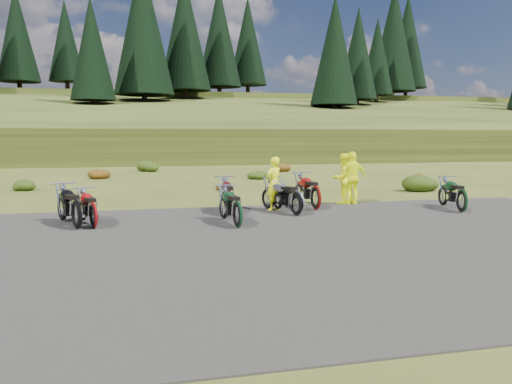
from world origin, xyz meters
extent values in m
plane|color=#404C19|center=(0.00, 0.00, 0.00)|extent=(300.00, 300.00, 0.00)
cube|color=black|center=(0.00, -2.00, 0.00)|extent=(20.00, 12.00, 0.04)
cube|color=#2C3612|center=(0.00, 110.00, 0.00)|extent=(300.00, 90.00, 9.17)
cylinder|color=black|center=(-21.00, 69.00, 9.48)|extent=(0.70, 0.70, 2.20)
cone|color=black|center=(-21.00, 69.00, 17.38)|extent=(6.16, 6.16, 14.00)
cylinder|color=black|center=(-15.00, 75.00, 10.27)|extent=(0.70, 0.70, 2.20)
cone|color=black|center=(-15.00, 75.00, 17.67)|extent=(5.72, 5.72, 13.00)
cylinder|color=black|center=(-9.00, 50.00, 5.69)|extent=(0.70, 0.70, 2.20)
cone|color=black|center=(-9.00, 50.00, 12.59)|extent=(5.28, 5.28, 12.00)
cylinder|color=black|center=(-3.00, 56.00, 6.88)|extent=(0.70, 0.70, 2.20)
cone|color=black|center=(-3.00, 56.00, 16.78)|extent=(7.92, 7.92, 18.00)
cylinder|color=black|center=(3.00, 62.00, 8.08)|extent=(0.70, 0.70, 2.20)
cone|color=black|center=(3.00, 62.00, 17.48)|extent=(7.48, 7.48, 17.00)
cylinder|color=black|center=(9.00, 68.00, 9.28)|extent=(0.70, 0.70, 2.20)
cone|color=black|center=(9.00, 68.00, 18.18)|extent=(7.04, 7.04, 16.00)
cylinder|color=black|center=(15.00, 74.00, 10.27)|extent=(0.70, 0.70, 2.20)
cone|color=black|center=(15.00, 74.00, 18.67)|extent=(6.60, 6.60, 15.00)
cylinder|color=black|center=(21.00, 49.00, 5.49)|extent=(0.70, 0.70, 2.20)
cone|color=black|center=(21.00, 49.00, 13.39)|extent=(6.16, 6.16, 14.00)
cylinder|color=black|center=(27.00, 55.00, 6.68)|extent=(0.70, 0.70, 2.20)
cone|color=black|center=(27.00, 55.00, 14.08)|extent=(5.72, 5.72, 13.00)
cylinder|color=black|center=(33.00, 61.00, 7.88)|extent=(0.70, 0.70, 2.20)
cone|color=black|center=(33.00, 61.00, 14.78)|extent=(5.28, 5.28, 12.00)
cylinder|color=black|center=(39.00, 67.00, 9.08)|extent=(0.70, 0.70, 2.20)
cone|color=black|center=(39.00, 67.00, 18.98)|extent=(7.92, 7.92, 18.00)
cylinder|color=black|center=(45.00, 73.00, 10.27)|extent=(0.70, 0.70, 2.20)
cone|color=black|center=(45.00, 73.00, 19.67)|extent=(7.48, 7.48, 17.00)
ellipsoid|color=#25380E|center=(-9.10, 11.30, 0.31)|extent=(1.03, 1.03, 0.61)
ellipsoid|color=#64290C|center=(-6.20, 16.60, 0.38)|extent=(1.30, 1.30, 0.77)
ellipsoid|color=#25380E|center=(-3.30, 21.90, 0.46)|extent=(1.56, 1.56, 0.92)
ellipsoid|color=#64290C|center=(-0.40, 9.20, 0.23)|extent=(0.77, 0.77, 0.45)
ellipsoid|color=#25380E|center=(2.50, 14.50, 0.31)|extent=(1.03, 1.03, 0.61)
ellipsoid|color=#64290C|center=(5.40, 19.80, 0.38)|extent=(1.30, 1.30, 0.77)
ellipsoid|color=#25380E|center=(8.30, 7.10, 0.46)|extent=(1.56, 1.56, 0.92)
ellipsoid|color=#64290C|center=(11.20, 12.40, 0.23)|extent=(0.77, 0.77, 0.45)
imported|color=#E7F10C|center=(0.30, 2.85, 0.87)|extent=(0.76, 0.69, 1.75)
imported|color=#E7F10C|center=(3.14, 3.79, 0.90)|extent=(1.02, 0.88, 1.81)
imported|color=#E7F10C|center=(3.41, 3.61, 0.94)|extent=(1.12, 0.52, 1.88)
camera|label=1|loc=(-3.98, -12.79, 2.48)|focal=35.00mm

